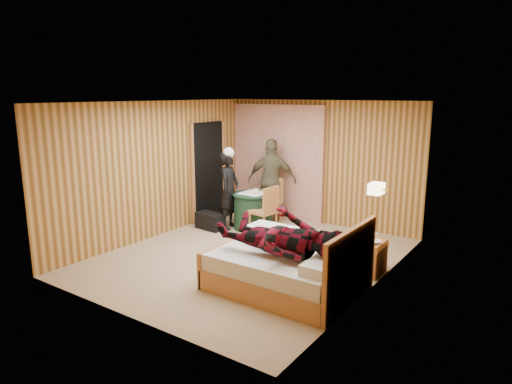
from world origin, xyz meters
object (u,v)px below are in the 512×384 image
Objects in this scene: round_table at (253,211)px; man_at_table at (272,180)px; chair_far at (272,196)px; wall_lamp at (376,189)px; bed at (287,267)px; man_on_bed at (281,226)px; chair_near at (266,208)px; duffel_bag at (210,221)px; nightstand at (370,256)px; woman_standing at (229,190)px.

man_at_table is at bearing 90.00° from round_table.
wall_lamp is at bearing -5.35° from chair_far.
chair_far is (-1.97, 2.67, 0.24)m from bed.
chair_far is at bearing 124.50° from man_on_bed.
chair_near is (0.46, -0.92, 0.02)m from chair_far.
chair_far is at bearing 64.21° from duffel_bag.
man_at_table reaches higher than chair_far.
bed is 2.84m from round_table.
nightstand is 3.25m from woman_standing.
chair_far reaches higher than round_table.
chair_far is 1.02m from woman_standing.
woman_standing is (-0.40, -0.25, 0.40)m from round_table.
round_table is (-2.79, 0.90, -0.94)m from wall_lamp.
nightstand is at bearing -5.55° from chair_far.
chair_near is at bearing 164.72° from nightstand.
duffel_bag is at bearing 120.89° from woman_standing.
nightstand is at bearing 81.83° from chair_near.
man_at_table is at bearing 66.24° from duffel_bag.
wall_lamp is 3.08m from round_table.
nightstand is at bearing -17.90° from round_table.
round_table is 0.53× the size of woman_standing.
wall_lamp is 0.13× the size of bed.
duffel_bag is at bearing -142.55° from round_table.
man_at_table is at bearing 124.59° from man_on_bed.
duffel_bag is at bearing 147.22° from man_on_bed.
woman_standing is at bearing -84.32° from chair_near.
chair_far is at bearing 126.42° from bed.
round_table is at bearing -69.09° from chair_far.
wall_lamp is 0.45× the size of duffel_bag.
nightstand is 0.29× the size of man_on_bed.
round_table is at bearing -111.72° from chair_near.
chair_far is 1.41m from duffel_bag.
chair_far is 0.54× the size of man_at_table.
man_on_bed is at bearing -84.76° from bed.
round_table is 0.47× the size of man_at_table.
man_on_bed is (2.42, -2.00, 0.17)m from woman_standing.
bed is at bearing -45.32° from round_table.
bed is at bearing -125.29° from wall_lamp.
duffel_bag is 0.32× the size of man_on_bed.
wall_lamp is at bearing 81.83° from chair_near.
man_at_table reaches higher than bed.
chair_far is 1.03m from chair_near.
man_on_bed reaches higher than wall_lamp.
chair_near is (-2.26, 0.62, 0.29)m from nightstand.
chair_far is (0.03, 0.64, 0.18)m from round_table.
nightstand is at bearing 61.77° from man_on_bed.
bed reaches higher than round_table.
wall_lamp is at bearing -15.17° from nightstand.
wall_lamp is 3.67m from duffel_bag.
woman_standing is at bearing 168.49° from wall_lamp.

